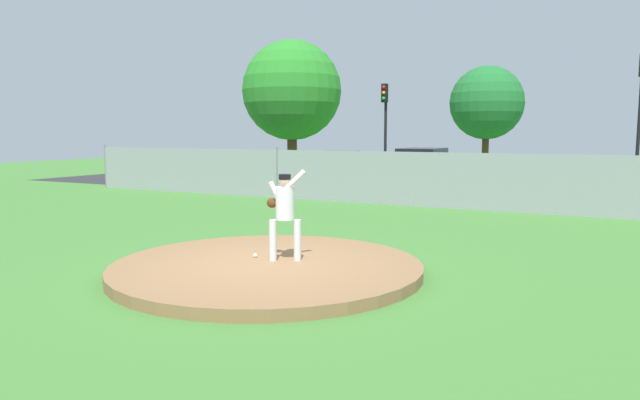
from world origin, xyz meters
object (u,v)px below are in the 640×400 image
Objects in this scene: baseball at (255,255)px; parked_car_navy at (235,168)px; parked_car_white at (332,170)px; parked_car_charcoal at (422,171)px; traffic_cone_orange at (467,192)px; traffic_light_near at (385,115)px; pitcher_youth at (284,208)px.

parked_car_navy is (-10.52, 13.84, 0.55)m from baseball.
parked_car_white is 1.07× the size of parked_car_charcoal.
parked_car_navy is 11.31m from traffic_cone_orange.
baseball is at bearing -68.63° from parked_car_white.
traffic_cone_orange is 0.11× the size of traffic_light_near.
baseball is at bearing -75.69° from traffic_light_near.
traffic_light_near reaches higher than parked_car_white.
traffic_light_near reaches higher than parked_car_navy.
pitcher_youth is 1.09m from baseball.
parked_car_charcoal is at bearing -49.88° from traffic_light_near.
traffic_light_near is at bearing 104.31° from baseball.
parked_car_white is at bearing 7.48° from parked_car_navy.
parked_car_navy is 8.38× the size of traffic_cone_orange.
pitcher_youth is 2.94× the size of traffic_cone_orange.
pitcher_youth is at bearing -66.54° from parked_car_white.
pitcher_youth is at bearing -90.59° from traffic_cone_orange.
traffic_cone_orange is at bearing -4.97° from parked_car_navy.
baseball is 0.02× the size of traffic_light_near.
parked_car_navy is 0.95× the size of traffic_light_near.
baseball is 0.02× the size of parked_car_white.
parked_car_charcoal is 0.95× the size of parked_car_navy.
parked_car_charcoal is at bearing 141.92° from traffic_cone_orange.
parked_car_navy is at bearing 175.03° from traffic_cone_orange.
parked_car_white reaches higher than parked_car_navy.
parked_car_navy is at bearing -172.52° from parked_car_white.
parked_car_charcoal is 7.93× the size of traffic_cone_orange.
parked_car_white is 0.96× the size of traffic_light_near.
baseball is 15.56m from parked_car_white.
baseball is 0.02× the size of parked_car_navy.
traffic_cone_orange is at bearing 89.41° from pitcher_youth.
parked_car_charcoal reaches higher than traffic_cone_orange.
pitcher_youth reaches higher than parked_car_navy.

